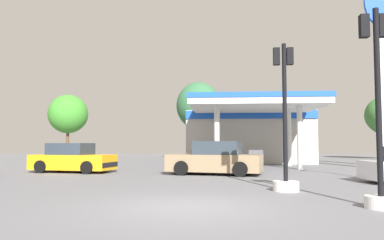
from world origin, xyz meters
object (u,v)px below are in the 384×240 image
at_px(car_2, 73,159).
at_px(tree_1, 198,106).
at_px(traffic_signal_1, 379,136).
at_px(tree_0, 68,114).
at_px(car_1, 215,159).
at_px(traffic_signal_0, 285,145).

relative_size(car_2, tree_1, 0.61).
bearing_deg(tree_1, traffic_signal_1, -77.40).
bearing_deg(tree_0, tree_1, -6.23).
xyz_separation_m(traffic_signal_1, tree_0, (-19.68, 28.58, 2.82)).
distance_m(car_1, car_2, 7.61).
xyz_separation_m(traffic_signal_0, tree_0, (-17.98, 25.46, 3.05)).
relative_size(traffic_signal_0, tree_1, 0.65).
distance_m(traffic_signal_0, tree_0, 31.32).
bearing_deg(traffic_signal_1, traffic_signal_0, 118.63).
height_order(traffic_signal_0, traffic_signal_1, traffic_signal_1).
distance_m(traffic_signal_1, tree_1, 27.97).
distance_m(car_2, traffic_signal_0, 12.23).
height_order(car_2, tree_0, tree_0).
distance_m(car_1, traffic_signal_1, 10.24).
distance_m(car_2, tree_0, 20.43).
bearing_deg(traffic_signal_1, car_2, 138.83).
relative_size(traffic_signal_0, tree_0, 0.73).
height_order(traffic_signal_0, tree_0, tree_0).
bearing_deg(car_1, tree_1, 96.30).
height_order(car_1, tree_0, tree_0).
distance_m(car_1, traffic_signal_0, 6.70).
bearing_deg(car_2, tree_1, 71.68).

